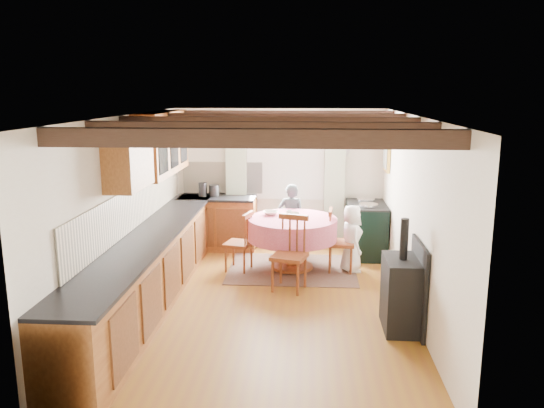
# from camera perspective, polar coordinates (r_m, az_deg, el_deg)

# --- Properties ---
(floor) EXTENTS (3.60, 5.50, 0.00)m
(floor) POSITION_cam_1_polar(r_m,az_deg,el_deg) (7.05, -0.45, -10.55)
(floor) COLOR #8E5D1C
(floor) RESTS_ON ground
(ceiling) EXTENTS (3.60, 5.50, 0.00)m
(ceiling) POSITION_cam_1_polar(r_m,az_deg,el_deg) (6.52, -0.49, 9.33)
(ceiling) COLOR white
(ceiling) RESTS_ON ground
(wall_back) EXTENTS (3.60, 0.00, 2.40)m
(wall_back) POSITION_cam_1_polar(r_m,az_deg,el_deg) (9.38, 0.82, 2.77)
(wall_back) COLOR silver
(wall_back) RESTS_ON ground
(wall_front) EXTENTS (3.60, 0.00, 2.40)m
(wall_front) POSITION_cam_1_polar(r_m,az_deg,el_deg) (4.07, -3.47, -9.75)
(wall_front) COLOR silver
(wall_front) RESTS_ON ground
(wall_left) EXTENTS (0.00, 5.50, 2.40)m
(wall_left) POSITION_cam_1_polar(r_m,az_deg,el_deg) (7.05, -15.22, -0.74)
(wall_left) COLOR silver
(wall_left) RESTS_ON ground
(wall_right) EXTENTS (0.00, 5.50, 2.40)m
(wall_right) POSITION_cam_1_polar(r_m,az_deg,el_deg) (6.79, 14.86, -1.21)
(wall_right) COLOR silver
(wall_right) RESTS_ON ground
(beam_a) EXTENTS (3.60, 0.16, 0.16)m
(beam_a) POSITION_cam_1_polar(r_m,az_deg,el_deg) (4.54, -2.44, 7.00)
(beam_a) COLOR #322219
(beam_a) RESTS_ON ceiling
(beam_b) EXTENTS (3.60, 0.16, 0.16)m
(beam_b) POSITION_cam_1_polar(r_m,az_deg,el_deg) (5.53, -1.29, 7.91)
(beam_b) COLOR #322219
(beam_b) RESTS_ON ceiling
(beam_c) EXTENTS (3.60, 0.16, 0.16)m
(beam_c) POSITION_cam_1_polar(r_m,az_deg,el_deg) (6.52, -0.49, 8.54)
(beam_c) COLOR #322219
(beam_c) RESTS_ON ceiling
(beam_d) EXTENTS (3.60, 0.16, 0.16)m
(beam_d) POSITION_cam_1_polar(r_m,az_deg,el_deg) (7.52, 0.11, 9.00)
(beam_d) COLOR #322219
(beam_d) RESTS_ON ceiling
(beam_e) EXTENTS (3.60, 0.16, 0.16)m
(beam_e) POSITION_cam_1_polar(r_m,az_deg,el_deg) (8.52, 0.56, 9.35)
(beam_e) COLOR #322219
(beam_e) RESTS_ON ceiling
(splash_left) EXTENTS (0.02, 4.50, 0.55)m
(splash_left) POSITION_cam_1_polar(r_m,az_deg,el_deg) (7.32, -14.31, -0.23)
(splash_left) COLOR beige
(splash_left) RESTS_ON wall_left
(splash_back) EXTENTS (1.40, 0.02, 0.55)m
(splash_back) POSITION_cam_1_polar(r_m,az_deg,el_deg) (9.46, -5.25, 2.81)
(splash_back) COLOR beige
(splash_back) RESTS_ON wall_back
(base_cabinet_left) EXTENTS (0.60, 5.30, 0.88)m
(base_cabinet_left) POSITION_cam_1_polar(r_m,az_deg,el_deg) (7.16, -12.60, -6.73)
(base_cabinet_left) COLOR #9E602C
(base_cabinet_left) RESTS_ON floor
(base_cabinet_back) EXTENTS (1.30, 0.60, 0.88)m
(base_cabinet_back) POSITION_cam_1_polar(r_m,az_deg,el_deg) (9.36, -5.74, -2.06)
(base_cabinet_back) COLOR #9E602C
(base_cabinet_back) RESTS_ON floor
(worktop_left) EXTENTS (0.64, 5.30, 0.04)m
(worktop_left) POSITION_cam_1_polar(r_m,az_deg,el_deg) (7.02, -12.61, -3.18)
(worktop_left) COLOR black
(worktop_left) RESTS_ON base_cabinet_left
(worktop_back) EXTENTS (1.30, 0.64, 0.04)m
(worktop_back) POSITION_cam_1_polar(r_m,az_deg,el_deg) (9.24, -5.82, 0.68)
(worktop_back) COLOR black
(worktop_back) RESTS_ON base_cabinet_back
(wall_cabinet_glass) EXTENTS (0.34, 1.80, 0.90)m
(wall_cabinet_glass) POSITION_cam_1_polar(r_m,az_deg,el_deg) (8.02, -11.57, 6.36)
(wall_cabinet_glass) COLOR #9E602C
(wall_cabinet_glass) RESTS_ON wall_left
(wall_cabinet_solid) EXTENTS (0.34, 0.90, 0.70)m
(wall_cabinet_solid) POSITION_cam_1_polar(r_m,az_deg,el_deg) (6.60, -14.99, 4.59)
(wall_cabinet_solid) COLOR #9E602C
(wall_cabinet_solid) RESTS_ON wall_left
(window_frame) EXTENTS (1.34, 0.03, 1.54)m
(window_frame) POSITION_cam_1_polar(r_m,az_deg,el_deg) (9.30, 1.44, 5.18)
(window_frame) COLOR white
(window_frame) RESTS_ON wall_back
(window_pane) EXTENTS (1.20, 0.01, 1.40)m
(window_pane) POSITION_cam_1_polar(r_m,az_deg,el_deg) (9.31, 1.44, 5.19)
(window_pane) COLOR white
(window_pane) RESTS_ON wall_back
(curtain_left) EXTENTS (0.35, 0.10, 2.10)m
(curtain_left) POSITION_cam_1_polar(r_m,az_deg,el_deg) (9.37, -3.81, 2.12)
(curtain_left) COLOR beige
(curtain_left) RESTS_ON wall_back
(curtain_right) EXTENTS (0.35, 0.10, 2.10)m
(curtain_right) POSITION_cam_1_polar(r_m,az_deg,el_deg) (9.29, 6.64, 1.98)
(curtain_right) COLOR beige
(curtain_right) RESTS_ON wall_back
(curtain_rod) EXTENTS (2.00, 0.03, 0.03)m
(curtain_rod) POSITION_cam_1_polar(r_m,az_deg,el_deg) (9.17, 1.43, 8.85)
(curtain_rod) COLOR black
(curtain_rod) RESTS_ON wall_back
(wall_picture) EXTENTS (0.04, 0.50, 0.60)m
(wall_picture) POSITION_cam_1_polar(r_m,az_deg,el_deg) (8.94, 12.11, 5.29)
(wall_picture) COLOR gold
(wall_picture) RESTS_ON wall_right
(wall_plate) EXTENTS (0.30, 0.02, 0.30)m
(wall_plate) POSITION_cam_1_polar(r_m,az_deg,el_deg) (9.28, 7.33, 5.70)
(wall_plate) COLOR silver
(wall_plate) RESTS_ON wall_back
(rug) EXTENTS (1.94, 1.51, 0.01)m
(rug) POSITION_cam_1_polar(r_m,az_deg,el_deg) (8.33, 2.15, -6.91)
(rug) COLOR brown
(rug) RESTS_ON floor
(dining_table) EXTENTS (1.35, 1.35, 0.81)m
(dining_table) POSITION_cam_1_polar(r_m,az_deg,el_deg) (8.21, 2.17, -4.27)
(dining_table) COLOR pink
(dining_table) RESTS_ON floor
(chair_near) EXTENTS (0.56, 0.57, 1.04)m
(chair_near) POSITION_cam_1_polar(r_m,az_deg,el_deg) (7.35, 1.84, -5.30)
(chair_near) COLOR brown
(chair_near) RESTS_ON floor
(chair_left) EXTENTS (0.49, 0.48, 0.91)m
(chair_left) POSITION_cam_1_polar(r_m,az_deg,el_deg) (8.18, -3.58, -3.98)
(chair_left) COLOR brown
(chair_left) RESTS_ON floor
(chair_right) EXTENTS (0.46, 0.44, 0.96)m
(chair_right) POSITION_cam_1_polar(r_m,az_deg,el_deg) (8.18, 7.34, -3.87)
(chair_right) COLOR brown
(chair_right) RESTS_ON floor
(aga_range) EXTENTS (0.63, 0.97, 0.89)m
(aga_range) POSITION_cam_1_polar(r_m,az_deg,el_deg) (9.05, 9.96, -2.64)
(aga_range) COLOR black
(aga_range) RESTS_ON floor
(cast_iron_stove) EXTENTS (0.39, 0.65, 1.31)m
(cast_iron_stove) POSITION_cam_1_polar(r_m,az_deg,el_deg) (6.31, 13.66, -7.30)
(cast_iron_stove) COLOR black
(cast_iron_stove) RESTS_ON floor
(child_far) EXTENTS (0.44, 0.30, 1.20)m
(child_far) POSITION_cam_1_polar(r_m,az_deg,el_deg) (8.94, 2.05, -1.62)
(child_far) COLOR #333D40
(child_far) RESTS_ON floor
(child_right) EXTENTS (0.43, 0.56, 1.03)m
(child_right) POSITION_cam_1_polar(r_m,az_deg,el_deg) (8.19, 8.43, -3.65)
(child_right) COLOR white
(child_right) RESTS_ON floor
(bowl_a) EXTENTS (0.26, 0.26, 0.06)m
(bowl_a) POSITION_cam_1_polar(r_m,az_deg,el_deg) (8.30, -0.15, -0.96)
(bowl_a) COLOR silver
(bowl_a) RESTS_ON dining_table
(bowl_b) EXTENTS (0.28, 0.28, 0.07)m
(bowl_b) POSITION_cam_1_polar(r_m,az_deg,el_deg) (8.15, 2.18, -1.19)
(bowl_b) COLOR silver
(bowl_b) RESTS_ON dining_table
(cup) EXTENTS (0.13, 0.13, 0.08)m
(cup) POSITION_cam_1_polar(r_m,az_deg,el_deg) (8.24, 1.84, -0.97)
(cup) COLOR silver
(cup) RESTS_ON dining_table
(canister_tall) EXTENTS (0.14, 0.14, 0.24)m
(canister_tall) POSITION_cam_1_polar(r_m,az_deg,el_deg) (9.24, -7.37, 1.53)
(canister_tall) COLOR #262628
(canister_tall) RESTS_ON worktop_back
(canister_wide) EXTENTS (0.17, 0.17, 0.19)m
(canister_wide) POSITION_cam_1_polar(r_m,az_deg,el_deg) (9.27, -6.18, 1.44)
(canister_wide) COLOR #262628
(canister_wide) RESTS_ON worktop_back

